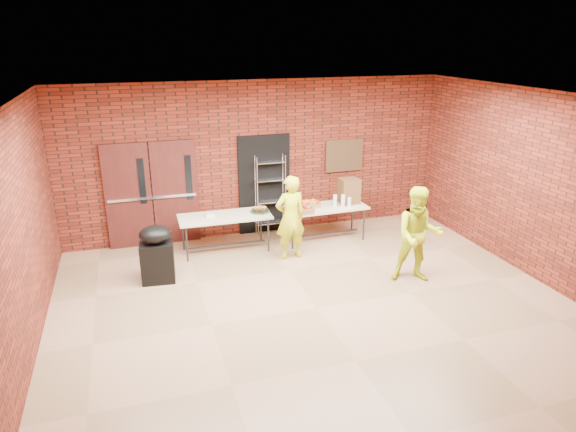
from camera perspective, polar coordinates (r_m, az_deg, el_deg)
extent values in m
cube|color=olive|center=(8.16, 3.21, -10.30)|extent=(8.00, 7.00, 0.04)
cube|color=silver|center=(7.13, 3.72, 12.91)|extent=(8.00, 7.00, 0.04)
cube|color=maroon|center=(10.72, -3.30, 6.39)|extent=(8.00, 0.04, 3.20)
cube|color=maroon|center=(4.69, 19.34, -13.04)|extent=(8.00, 0.04, 3.20)
cube|color=maroon|center=(7.19, -28.11, -2.72)|extent=(0.04, 7.00, 3.20)
cube|color=maroon|center=(9.64, 26.41, 2.82)|extent=(0.04, 7.00, 3.20)
cube|color=#401812|center=(10.48, -17.31, 2.08)|extent=(0.88, 0.08, 2.10)
cube|color=#401812|center=(10.51, -12.42, 2.57)|extent=(0.88, 0.08, 2.10)
cube|color=black|center=(10.35, -15.93, 3.74)|extent=(0.12, 0.02, 0.90)
cube|color=black|center=(10.40, -10.98, 4.22)|extent=(0.12, 0.02, 0.90)
cube|color=silver|center=(10.44, -14.82, 1.97)|extent=(1.70, 0.04, 0.05)
cube|color=black|center=(10.83, -2.65, 3.52)|extent=(1.10, 0.06, 2.10)
cube|color=#402B19|center=(11.28, 6.25, 6.70)|extent=(0.85, 0.04, 0.70)
cube|color=#BEAE91|center=(9.98, -7.04, -0.07)|extent=(1.79, 0.77, 0.04)
cube|color=#302F34|center=(10.20, -6.90, -3.20)|extent=(1.58, 0.07, 0.03)
cylinder|color=#302F34|center=(10.29, -11.58, -1.90)|extent=(0.04, 0.04, 0.69)
cylinder|color=#302F34|center=(10.54, -3.06, -0.98)|extent=(0.04, 0.04, 0.69)
cylinder|color=#302F34|center=(9.74, -11.18, -3.12)|extent=(0.04, 0.04, 0.69)
cylinder|color=#302F34|center=(10.00, -2.19, -2.12)|extent=(0.04, 0.04, 0.69)
cube|color=#BEAE91|center=(10.50, 4.04, 0.94)|extent=(1.76, 0.77, 0.04)
cube|color=#302F34|center=(10.70, 3.96, -2.00)|extent=(1.54, 0.08, 0.03)
cylinder|color=#302F34|center=(10.63, -0.45, -0.80)|extent=(0.03, 0.03, 0.68)
cylinder|color=#302F34|center=(11.16, 7.14, 0.04)|extent=(0.03, 0.03, 0.68)
cylinder|color=#302F34|center=(10.12, 0.51, -1.89)|extent=(0.03, 0.03, 0.68)
cylinder|color=#302F34|center=(10.67, 8.42, -0.95)|extent=(0.03, 0.03, 0.68)
cube|color=#A26E41|center=(10.17, 0.69, 0.67)|extent=(0.41, 0.32, 0.06)
cube|color=#A26E41|center=(10.47, 2.35, 1.22)|extent=(0.40, 0.31, 0.06)
cube|color=#A26E41|center=(10.12, 1.41, 0.59)|extent=(0.46, 0.36, 0.07)
cylinder|color=#154F22|center=(10.12, -3.13, 0.50)|extent=(0.39, 0.39, 0.01)
cube|color=silver|center=(9.96, -8.64, 0.09)|extent=(0.17, 0.11, 0.06)
cube|color=brown|center=(10.71, 6.78, 2.80)|extent=(0.39, 0.35, 0.52)
cylinder|color=silver|center=(10.47, 6.13, 1.67)|extent=(0.09, 0.09, 0.26)
cylinder|color=silver|center=(10.44, 6.83, 1.47)|extent=(0.07, 0.07, 0.22)
cylinder|color=silver|center=(10.52, 5.24, 1.74)|extent=(0.08, 0.08, 0.24)
cube|color=black|center=(9.12, -14.28, -4.93)|extent=(0.60, 0.51, 0.70)
ellipsoid|color=black|center=(8.93, -14.54, -1.99)|extent=(0.59, 0.51, 0.30)
imported|color=#C2D017|center=(9.57, 0.26, -0.16)|extent=(0.63, 0.45, 1.62)
imported|color=#C2D017|center=(8.95, 14.28, -2.05)|extent=(0.99, 0.88, 1.67)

